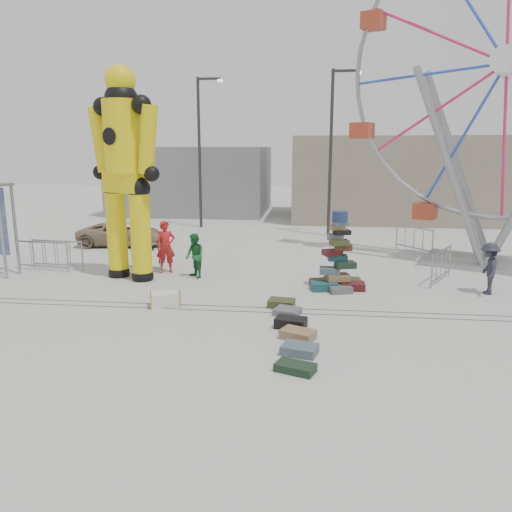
# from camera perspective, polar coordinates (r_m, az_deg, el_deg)

# --- Properties ---
(ground) EXTENTS (90.00, 90.00, 0.00)m
(ground) POSITION_cam_1_polar(r_m,az_deg,el_deg) (13.08, -3.52, -7.14)
(ground) COLOR #9E9E99
(ground) RESTS_ON ground
(track_line_near) EXTENTS (40.00, 0.04, 0.01)m
(track_line_near) POSITION_cam_1_polar(r_m,az_deg,el_deg) (13.64, -3.08, -6.29)
(track_line_near) COLOR #47443F
(track_line_near) RESTS_ON ground
(track_line_far) EXTENTS (40.00, 0.04, 0.01)m
(track_line_far) POSITION_cam_1_polar(r_m,az_deg,el_deg) (14.02, -2.81, -5.78)
(track_line_far) COLOR #47443F
(track_line_far) RESTS_ON ground
(building_right) EXTENTS (12.00, 8.00, 5.00)m
(building_right) POSITION_cam_1_polar(r_m,az_deg,el_deg) (32.56, 15.15, 8.60)
(building_right) COLOR gray
(building_right) RESTS_ON ground
(building_left) EXTENTS (10.00, 8.00, 4.40)m
(building_left) POSITION_cam_1_polar(r_m,az_deg,el_deg) (35.18, -7.06, 8.68)
(building_left) COLOR gray
(building_left) RESTS_ON ground
(lamp_post_right) EXTENTS (1.41, 0.25, 8.00)m
(lamp_post_right) POSITION_cam_1_polar(r_m,az_deg,el_deg) (25.17, 8.77, 12.44)
(lamp_post_right) COLOR #2D2D30
(lamp_post_right) RESTS_ON ground
(lamp_post_left) EXTENTS (1.41, 0.25, 8.00)m
(lamp_post_left) POSITION_cam_1_polar(r_m,az_deg,el_deg) (27.82, -6.31, 12.48)
(lamp_post_left) COLOR #2D2D30
(lamp_post_left) RESTS_ON ground
(suitcase_tower) EXTENTS (1.74, 1.54, 2.45)m
(suitcase_tower) POSITION_cam_1_polar(r_m,az_deg,el_deg) (15.83, 9.29, -1.26)
(suitcase_tower) COLOR #1B4C51
(suitcase_tower) RESTS_ON ground
(crash_test_dummy) EXTENTS (2.78, 1.50, 7.11)m
(crash_test_dummy) POSITION_cam_1_polar(r_m,az_deg,el_deg) (16.99, -14.75, 9.86)
(crash_test_dummy) COLOR black
(crash_test_dummy) RESTS_ON ground
(ferris_wheel) EXTENTS (10.07, 4.80, 12.78)m
(ferris_wheel) POSITION_cam_1_polar(r_m,az_deg,el_deg) (20.40, 26.48, 16.52)
(ferris_wheel) COLOR gray
(ferris_wheel) RESTS_ON ground
(steamer_trunk) EXTENTS (0.94, 0.71, 0.39)m
(steamer_trunk) POSITION_cam_1_polar(r_m,az_deg,el_deg) (14.22, -10.33, -4.91)
(steamer_trunk) COLOR silver
(steamer_trunk) RESTS_ON ground
(row_case_0) EXTENTS (0.77, 0.61, 0.21)m
(row_case_0) POSITION_cam_1_polar(r_m,az_deg,el_deg) (13.97, 2.93, -5.40)
(row_case_0) COLOR #3C4020
(row_case_0) RESTS_ON ground
(row_case_1) EXTENTS (0.79, 0.75, 0.17)m
(row_case_1) POSITION_cam_1_polar(r_m,az_deg,el_deg) (13.36, 3.61, -6.33)
(row_case_1) COLOR slate
(row_case_1) RESTS_ON ground
(row_case_2) EXTENTS (0.84, 0.63, 0.26)m
(row_case_2) POSITION_cam_1_polar(r_m,az_deg,el_deg) (12.41, 4.00, -7.61)
(row_case_2) COLOR black
(row_case_2) RESTS_ON ground
(row_case_3) EXTENTS (0.90, 0.76, 0.22)m
(row_case_3) POSITION_cam_1_polar(r_m,az_deg,el_deg) (11.74, 4.80, -8.91)
(row_case_3) COLOR #94704B
(row_case_3) RESTS_ON ground
(row_case_4) EXTENTS (0.86, 0.71, 0.20)m
(row_case_4) POSITION_cam_1_polar(r_m,az_deg,el_deg) (10.94, 5.00, -10.58)
(row_case_4) COLOR #4B626C
(row_case_4) RESTS_ON ground
(row_case_5) EXTENTS (0.88, 0.68, 0.17)m
(row_case_5) POSITION_cam_1_polar(r_m,az_deg,el_deg) (10.14, 4.52, -12.59)
(row_case_5) COLOR #1B3020
(row_case_5) RESTS_ON ground
(barricade_dummy_a) EXTENTS (2.00, 0.36, 1.10)m
(barricade_dummy_a) POSITION_cam_1_polar(r_m,az_deg,el_deg) (19.44, -23.17, 0.01)
(barricade_dummy_a) COLOR gray
(barricade_dummy_a) RESTS_ON ground
(barricade_dummy_b) EXTENTS (2.00, 0.31, 1.10)m
(barricade_dummy_b) POSITION_cam_1_polar(r_m,az_deg,el_deg) (19.47, -21.74, 0.15)
(barricade_dummy_b) COLOR gray
(barricade_dummy_b) RESTS_ON ground
(barricade_dummy_c) EXTENTS (2.00, 0.37, 1.10)m
(barricade_dummy_c) POSITION_cam_1_polar(r_m,az_deg,el_deg) (18.33, -13.73, -0.03)
(barricade_dummy_c) COLOR gray
(barricade_dummy_c) RESTS_ON ground
(barricade_wheel_front) EXTENTS (1.07, 1.79, 1.10)m
(barricade_wheel_front) POSITION_cam_1_polar(r_m,az_deg,el_deg) (17.49, 20.41, -1.04)
(barricade_wheel_front) COLOR gray
(barricade_wheel_front) RESTS_ON ground
(barricade_wheel_back) EXTENTS (1.25, 1.68, 1.10)m
(barricade_wheel_back) POSITION_cam_1_polar(r_m,az_deg,el_deg) (22.21, 17.60, 1.85)
(barricade_wheel_back) COLOR gray
(barricade_wheel_back) RESTS_ON ground
(pedestrian_red) EXTENTS (0.79, 0.67, 1.85)m
(pedestrian_red) POSITION_cam_1_polar(r_m,az_deg,el_deg) (17.86, -10.28, 1.04)
(pedestrian_red) COLOR #B2191F
(pedestrian_red) RESTS_ON ground
(pedestrian_green) EXTENTS (0.91, 0.94, 1.52)m
(pedestrian_green) POSITION_cam_1_polar(r_m,az_deg,el_deg) (17.00, -7.01, 0.01)
(pedestrian_green) COLOR #186229
(pedestrian_green) RESTS_ON ground
(pedestrian_black) EXTENTS (1.00, 0.59, 1.60)m
(pedestrian_black) POSITION_cam_1_polar(r_m,az_deg,el_deg) (18.33, -12.87, 0.80)
(pedestrian_black) COLOR black
(pedestrian_black) RESTS_ON ground
(pedestrian_grey) EXTENTS (0.71, 1.09, 1.58)m
(pedestrian_grey) POSITION_cam_1_polar(r_m,az_deg,el_deg) (16.55, 25.06, -1.30)
(pedestrian_grey) COLOR #23242F
(pedestrian_grey) RESTS_ON ground
(parked_suv) EXTENTS (4.00, 2.10, 1.07)m
(parked_suv) POSITION_cam_1_polar(r_m,az_deg,el_deg) (23.36, -15.08, 2.46)
(parked_suv) COLOR #8C745A
(parked_suv) RESTS_ON ground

